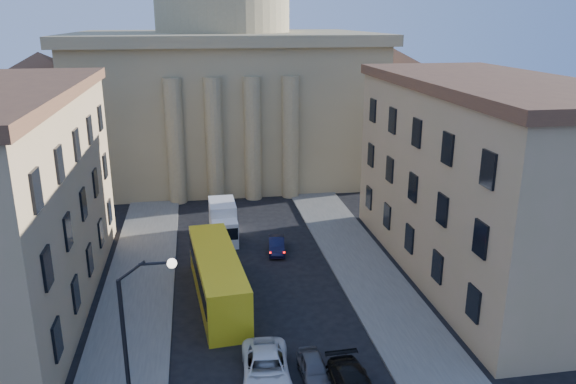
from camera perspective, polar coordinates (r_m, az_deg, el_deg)
The scene contains 10 objects.
sidewalk_left at distance 38.02m, azimuth -15.56°, elevation -12.82°, with size 5.00×60.00×0.15m, color #57554F.
sidewalk_right at distance 39.73m, azimuth 10.07°, elevation -11.02°, with size 5.00×60.00×0.15m, color #57554F.
church at distance 70.68m, azimuth -6.44°, elevation 11.68°, with size 68.02×28.76×36.60m.
building_right at distance 43.80m, azimuth 19.40°, elevation 1.33°, with size 11.60×26.60×14.70m.
street_lamp at distance 26.66m, azimuth -15.18°, elevation -13.76°, with size 2.62×0.44×8.83m.
car_left_mid at distance 31.55m, azimuth -2.25°, elevation -17.49°, with size 2.54×5.51×1.53m, color silver.
car_right_far at distance 31.82m, azimuth 2.64°, elevation -17.48°, with size 1.46×3.63×1.24m, color #4A4B4F.
car_right_distant at distance 46.92m, azimuth -1.16°, elevation -5.42°, with size 1.29×3.69×1.22m, color black.
city_bus at distance 39.21m, azimuth -7.18°, elevation -8.43°, with size 3.75×12.17×3.38m.
box_truck at distance 49.88m, azimuth -6.59°, elevation -3.05°, with size 2.32×5.68×3.10m.
Camera 1 is at (-3.91, -14.76, 18.82)m, focal length 35.00 mm.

